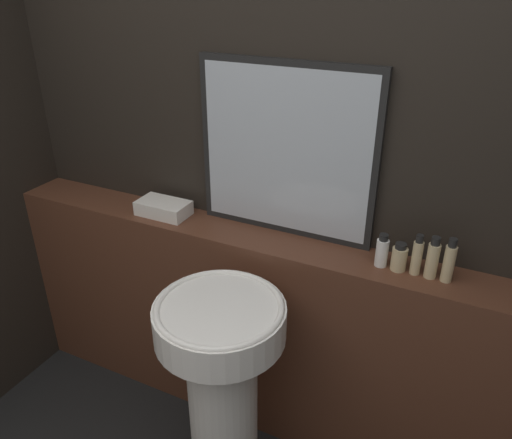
% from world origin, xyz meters
% --- Properties ---
extents(wall_back, '(8.00, 0.06, 2.50)m').
position_xyz_m(wall_back, '(0.00, 1.62, 1.25)').
color(wall_back, black).
rests_on(wall_back, ground_plane).
extents(vanity_counter, '(2.48, 0.23, 0.98)m').
position_xyz_m(vanity_counter, '(0.00, 1.48, 0.49)').
color(vanity_counter, '#512D1E').
rests_on(vanity_counter, ground_plane).
extents(pedestal_sink, '(0.47, 0.47, 0.93)m').
position_xyz_m(pedestal_sink, '(0.02, 1.08, 0.57)').
color(pedestal_sink, white).
rests_on(pedestal_sink, ground_plane).
extents(mirror, '(0.73, 0.03, 0.69)m').
position_xyz_m(mirror, '(0.05, 1.57, 1.33)').
color(mirror, black).
rests_on(mirror, vanity_counter).
extents(towel_stack, '(0.23, 0.13, 0.06)m').
position_xyz_m(towel_stack, '(-0.49, 1.48, 1.01)').
color(towel_stack, silver).
rests_on(towel_stack, vanity_counter).
extents(shampoo_bottle, '(0.05, 0.05, 0.13)m').
position_xyz_m(shampoo_bottle, '(0.47, 1.48, 1.04)').
color(shampoo_bottle, white).
rests_on(shampoo_bottle, vanity_counter).
extents(conditioner_bottle, '(0.06, 0.06, 0.11)m').
position_xyz_m(conditioner_bottle, '(0.54, 1.48, 1.03)').
color(conditioner_bottle, '#C6B284').
rests_on(conditioner_bottle, vanity_counter).
extents(lotion_bottle, '(0.04, 0.04, 0.16)m').
position_xyz_m(lotion_bottle, '(0.60, 1.48, 1.06)').
color(lotion_bottle, '#C6B284').
rests_on(lotion_bottle, vanity_counter).
extents(body_wash_bottle, '(0.04, 0.04, 0.16)m').
position_xyz_m(body_wash_bottle, '(0.65, 1.48, 1.06)').
color(body_wash_bottle, '#C6B284').
rests_on(body_wash_bottle, vanity_counter).
extents(hand_soap_bottle, '(0.04, 0.04, 0.17)m').
position_xyz_m(hand_soap_bottle, '(0.70, 1.48, 1.06)').
color(hand_soap_bottle, '#C6B284').
rests_on(hand_soap_bottle, vanity_counter).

